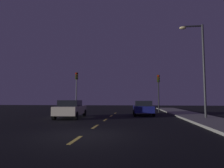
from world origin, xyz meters
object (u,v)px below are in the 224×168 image
(car_adjacent_lane, at_px, (71,109))
(street_lamp_right, at_px, (200,62))
(car_stopped_ahead, at_px, (143,108))
(traffic_signal_right, at_px, (158,86))
(traffic_signal_left, at_px, (76,84))

(car_adjacent_lane, distance_m, street_lamp_right, 11.35)
(car_stopped_ahead, height_order, car_adjacent_lane, car_adjacent_lane)
(traffic_signal_right, distance_m, car_stopped_ahead, 5.50)
(car_stopped_ahead, height_order, street_lamp_right, street_lamp_right)
(traffic_signal_left, relative_size, car_adjacent_lane, 1.14)
(traffic_signal_right, relative_size, car_stopped_ahead, 1.15)
(traffic_signal_right, xyz_separation_m, car_stopped_ahead, (-2.08, -4.44, -2.49))
(traffic_signal_left, distance_m, car_adjacent_lane, 8.75)
(traffic_signal_right, distance_m, street_lamp_right, 8.45)
(car_adjacent_lane, height_order, street_lamp_right, street_lamp_right)
(car_stopped_ahead, xyz_separation_m, car_adjacent_lane, (-6.23, -3.61, 0.03))
(car_stopped_ahead, bearing_deg, car_adjacent_lane, -149.93)
(car_adjacent_lane, bearing_deg, traffic_signal_left, 103.99)
(traffic_signal_left, xyz_separation_m, traffic_signal_right, (10.31, -0.00, -0.30))
(traffic_signal_right, distance_m, car_adjacent_lane, 11.83)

